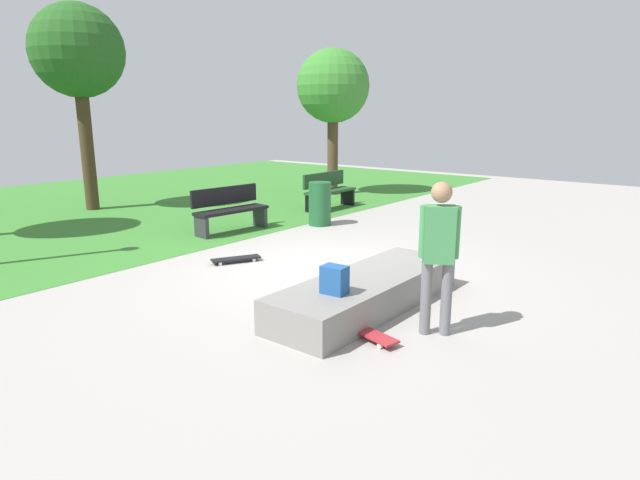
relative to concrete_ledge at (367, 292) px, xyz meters
name	(u,v)px	position (x,y,z in m)	size (l,w,h in m)	color
ground_plane	(319,270)	(0.87, 1.47, -0.20)	(28.00, 28.00, 0.00)	#9E9993
grass_lawn	(62,211)	(0.87, 9.67, -0.20)	(26.60, 11.60, 0.01)	#387A2D
concrete_ledge	(367,292)	(0.00, 0.00, 0.00)	(3.02, 0.95, 0.41)	gray
backpack_on_ledge	(334,280)	(-0.78, -0.07, 0.36)	(0.28, 0.20, 0.32)	#1E4C8C
skater_performing_trick	(439,247)	(-0.23, -1.05, 0.79)	(0.34, 0.38, 1.69)	slate
skateboard_by_ledge	(367,332)	(-0.80, -0.53, -0.14)	(0.38, 0.82, 0.08)	#A5262D
skateboard_spare	(236,259)	(0.38, 2.82, -0.14)	(0.80, 0.54, 0.08)	black
park_bench_far_right	(230,208)	(1.92, 4.65, 0.28)	(1.64, 0.62, 0.91)	black
park_bench_far_left	(328,190)	(5.32, 4.73, 0.28)	(1.60, 0.47, 0.91)	#1E4223
tree_young_birch	(333,88)	(7.32, 6.12, 2.87)	(2.09, 2.09, 4.17)	#4C3823
tree_tall_oak	(78,54)	(1.50, 9.30, 3.54)	(2.18, 2.18, 4.90)	#42301E
trash_bin	(320,204)	(3.57, 3.62, 0.26)	(0.48, 0.48, 0.94)	#1E592D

